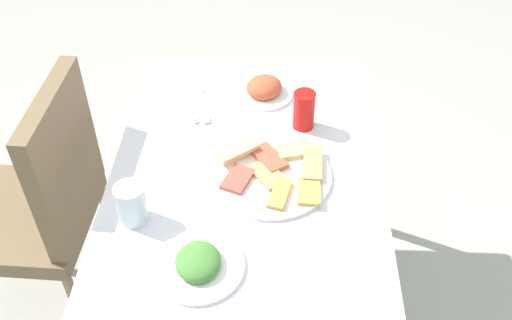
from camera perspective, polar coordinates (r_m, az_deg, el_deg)
name	(u,v)px	position (r m, az deg, el deg)	size (l,w,h in m)	color
ground_plane	(249,304)	(2.20, -0.70, -14.01)	(6.00, 6.00, 0.00)	#AFAA9F
dining_table	(247,184)	(1.71, -0.87, -2.37)	(1.07, 0.76, 0.72)	white
dining_chair	(42,199)	(1.92, -20.38, -3.61)	(0.43, 0.44, 0.93)	brown
pide_platter	(272,172)	(1.61, 1.62, -1.22)	(0.34, 0.34, 0.04)	white
salad_plate_greens	(264,89)	(1.90, 0.82, 7.02)	(0.19, 0.19, 0.07)	white
salad_plate_rice	(198,264)	(1.40, -5.71, -10.13)	(0.22, 0.22, 0.05)	white
soda_can	(304,110)	(1.75, 4.75, 4.94)	(0.07, 0.07, 0.12)	red
drinking_glass	(131,204)	(1.50, -12.18, -4.22)	(0.08, 0.08, 0.11)	silver
paper_napkin	(198,106)	(1.86, -5.75, 5.31)	(0.13, 0.13, 0.00)	white
fork	(203,105)	(1.86, -5.21, 5.40)	(0.18, 0.02, 0.01)	silver
spoon	(192,105)	(1.86, -6.31, 5.42)	(0.19, 0.01, 0.01)	silver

